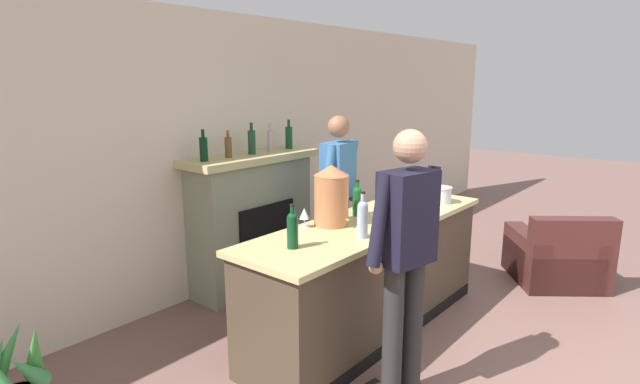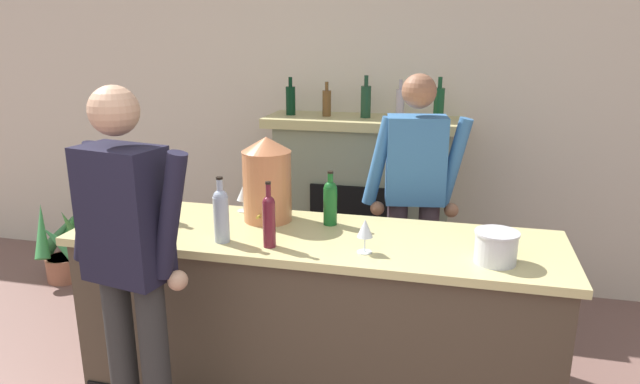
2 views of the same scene
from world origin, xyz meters
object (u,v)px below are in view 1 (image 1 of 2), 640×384
(person_bartender, at_px, (338,196))
(wine_bottle_port_short, at_px, (357,200))
(wine_bottle_cabernet_heavy, at_px, (293,228))
(wine_bottle_burgundy_dark, at_px, (383,211))
(wine_glass_mid_counter, at_px, (304,214))
(wine_bottle_chardonnay_pale, at_px, (363,217))
(person_customer, at_px, (405,256))
(wine_glass_near_bucket, at_px, (410,203))
(fireplace_stone, at_px, (252,220))
(ice_bucket_steel, at_px, (441,195))
(potted_plant_corner, at_px, (14,380))
(armchair_black, at_px, (558,260))
(copper_dispenser, at_px, (331,195))

(person_bartender, bearing_deg, wine_bottle_port_short, -128.74)
(wine_bottle_port_short, xyz_separation_m, wine_bottle_cabernet_heavy, (-0.98, -0.16, 0.00))
(wine_bottle_burgundy_dark, distance_m, wine_glass_mid_counter, 0.61)
(wine_bottle_chardonnay_pale, bearing_deg, person_bartender, 45.48)
(person_customer, relative_size, wine_glass_near_bucket, 10.54)
(person_bartender, height_order, wine_glass_mid_counter, person_bartender)
(person_customer, height_order, person_bartender, person_customer)
(person_bartender, distance_m, wine_bottle_port_short, 0.69)
(fireplace_stone, height_order, wine_bottle_chardonnay_pale, fireplace_stone)
(person_customer, bearing_deg, ice_bucket_steel, 18.94)
(person_customer, relative_size, wine_bottle_cabernet_heavy, 5.86)
(potted_plant_corner, bearing_deg, wine_bottle_burgundy_dark, -28.63)
(person_customer, xyz_separation_m, person_bartender, (1.13, 1.41, -0.02))
(ice_bucket_steel, height_order, wine_bottle_burgundy_dark, wine_bottle_burgundy_dark)
(person_bartender, xyz_separation_m, wine_bottle_port_short, (-0.42, -0.53, 0.13))
(person_bartender, relative_size, wine_bottle_port_short, 5.78)
(ice_bucket_steel, bearing_deg, wine_bottle_cabernet_heavy, 174.32)
(armchair_black, bearing_deg, wine_bottle_port_short, 151.09)
(wine_bottle_burgundy_dark, bearing_deg, wine_glass_mid_counter, 123.44)
(wine_bottle_port_short, bearing_deg, wine_bottle_burgundy_dark, -118.91)
(person_bartender, bearing_deg, person_customer, -128.70)
(fireplace_stone, distance_m, person_customer, 2.30)
(potted_plant_corner, relative_size, wine_bottle_cabernet_heavy, 2.16)
(fireplace_stone, distance_m, wine_bottle_chardonnay_pale, 1.79)
(wine_glass_mid_counter, bearing_deg, person_bartender, 23.23)
(person_bartender, bearing_deg, wine_bottle_cabernet_heavy, -153.92)
(person_bartender, bearing_deg, wine_bottle_chardonnay_pale, -134.52)
(fireplace_stone, bearing_deg, armchair_black, -49.22)
(person_customer, xyz_separation_m, wine_glass_mid_counter, (0.15, 0.99, 0.07))
(wine_bottle_chardonnay_pale, bearing_deg, copper_dispenser, 72.99)
(wine_bottle_burgundy_dark, xyz_separation_m, wine_bottle_cabernet_heavy, (-0.76, 0.24, -0.01))
(person_customer, height_order, wine_bottle_burgundy_dark, person_customer)
(fireplace_stone, distance_m, wine_bottle_burgundy_dark, 1.75)
(person_bartender, xyz_separation_m, ice_bucket_steel, (0.45, -0.87, 0.07))
(fireplace_stone, distance_m, wine_bottle_port_short, 1.35)
(armchair_black, bearing_deg, wine_bottle_burgundy_dark, 162.12)
(fireplace_stone, xyz_separation_m, armchair_black, (2.09, -2.43, -0.45))
(ice_bucket_steel, bearing_deg, wine_bottle_chardonnay_pale, -177.87)
(fireplace_stone, xyz_separation_m, wine_glass_near_bucket, (0.29, -1.66, 0.39))
(wine_bottle_cabernet_heavy, bearing_deg, wine_bottle_chardonnay_pale, -25.31)
(fireplace_stone, distance_m, wine_glass_near_bucket, 1.73)
(wine_bottle_burgundy_dark, relative_size, wine_glass_near_bucket, 1.97)
(person_customer, distance_m, ice_bucket_steel, 1.67)
(person_customer, height_order, wine_glass_near_bucket, person_customer)
(fireplace_stone, height_order, wine_bottle_burgundy_dark, fireplace_stone)
(wine_bottle_burgundy_dark, bearing_deg, wine_bottle_chardonnay_pale, 178.06)
(copper_dispenser, bearing_deg, wine_glass_near_bucket, -30.08)
(wine_bottle_burgundy_dark, bearing_deg, person_bartender, 55.24)
(armchair_black, distance_m, wine_bottle_burgundy_dark, 2.55)
(fireplace_stone, height_order, person_bartender, person_bartender)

